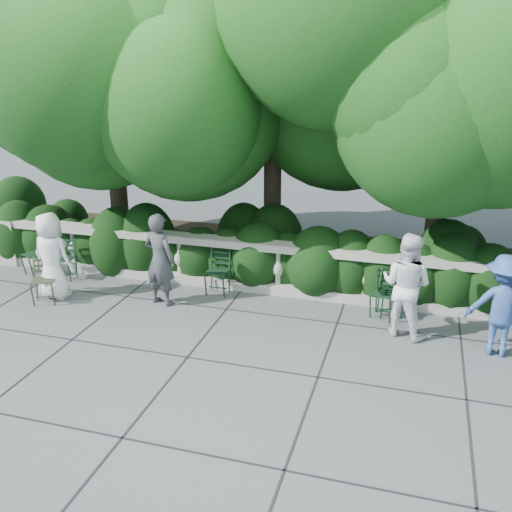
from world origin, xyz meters
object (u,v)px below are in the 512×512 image
(chair_weathered, at_px, (45,306))
(chair_a, at_px, (30,277))
(person_older_blue, at_px, (502,306))
(person_businessman, at_px, (52,256))
(person_casual_man, at_px, (406,285))
(person_woman_grey, at_px, (160,260))
(chair_e, at_px, (380,320))
(chair_b, at_px, (63,282))
(chair_c, at_px, (215,296))
(chair_d, at_px, (390,319))

(chair_weathered, bearing_deg, chair_a, 111.84)
(chair_a, relative_size, person_older_blue, 0.53)
(person_businessman, relative_size, person_casual_man, 0.95)
(person_older_blue, bearing_deg, person_businessman, 4.66)
(person_businessman, xyz_separation_m, person_woman_grey, (2.03, 0.31, 0.03))
(chair_e, bearing_deg, person_woman_grey, -153.67)
(chair_a, height_order, chair_b, same)
(chair_b, distance_m, chair_c, 3.22)
(chair_c, distance_m, person_businessman, 3.11)
(chair_d, height_order, chair_e, same)
(chair_c, relative_size, chair_d, 1.00)
(chair_c, bearing_deg, person_older_blue, -10.23)
(person_older_blue, bearing_deg, chair_e, -15.74)
(person_businessman, height_order, person_woman_grey, person_woman_grey)
(chair_a, xyz_separation_m, chair_b, (0.81, -0.05, 0.00))
(chair_e, distance_m, person_older_blue, 2.07)
(chair_c, distance_m, person_casual_man, 3.62)
(chair_d, relative_size, person_woman_grey, 0.49)
(chair_e, xyz_separation_m, person_older_blue, (1.80, -0.65, 0.80))
(person_older_blue, bearing_deg, person_woman_grey, 1.70)
(chair_b, height_order, person_older_blue, person_older_blue)
(person_businessman, bearing_deg, chair_a, -26.60)
(chair_c, height_order, person_casual_man, person_casual_man)
(person_woman_grey, bearing_deg, chair_e, -161.21)
(chair_a, bearing_deg, chair_d, 27.17)
(chair_b, bearing_deg, chair_a, 166.68)
(chair_e, relative_size, person_casual_man, 0.49)
(chair_d, distance_m, chair_e, 0.21)
(chair_d, relative_size, chair_e, 1.00)
(chair_a, relative_size, person_businessman, 0.51)
(chair_c, relative_size, person_woman_grey, 0.49)
(chair_c, distance_m, chair_e, 3.08)
(chair_c, bearing_deg, person_woman_grey, -146.10)
(chair_a, xyz_separation_m, chair_weathered, (1.19, -1.17, 0.00))
(chair_b, xyz_separation_m, person_casual_man, (6.68, -0.39, 0.86))
(chair_weathered, bearing_deg, chair_d, -12.19)
(person_woman_grey, height_order, person_older_blue, person_woman_grey)
(person_woman_grey, xyz_separation_m, person_older_blue, (5.70, -0.26, -0.06))
(chair_e, distance_m, person_woman_grey, 4.02)
(person_businessman, relative_size, person_older_blue, 1.03)
(chair_a, distance_m, chair_b, 0.81)
(person_woman_grey, relative_size, person_casual_man, 0.99)
(chair_b, relative_size, chair_weathered, 1.00)
(chair_a, height_order, chair_e, same)
(chair_b, height_order, chair_e, same)
(chair_a, bearing_deg, person_businessman, -6.42)
(chair_b, relative_size, person_casual_man, 0.49)
(chair_a, height_order, person_older_blue, person_older_blue)
(person_casual_man, xyz_separation_m, person_older_blue, (1.41, -0.26, -0.07))
(chair_b, height_order, chair_c, same)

